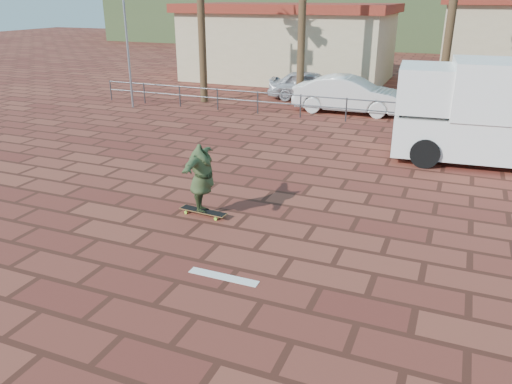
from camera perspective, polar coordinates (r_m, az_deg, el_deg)
ground at (r=10.78m, az=-4.31°, el=-5.86°), size 120.00×120.00×0.00m
paint_stripe at (r=9.57m, az=-3.75°, el=-9.65°), size 1.40×0.22×0.01m
guardrail at (r=21.41m, az=10.31°, el=9.70°), size 24.06×0.06×1.00m
flagpole at (r=24.17m, az=-14.64°, el=20.17°), size 1.30×0.10×8.00m
building_west at (r=32.34m, az=3.79°, el=16.77°), size 12.60×7.60×4.50m
hill_front at (r=58.71m, az=19.17°, el=18.54°), size 70.00×18.00×6.00m
hill_back at (r=69.71m, az=0.20°, el=20.77°), size 35.00×14.00×8.00m
longboard at (r=12.10m, az=-6.06°, el=-2.22°), size 1.24×0.36×0.12m
skateboarder at (r=11.79m, az=-6.22°, el=1.59°), size 0.98×2.12×1.66m
campervan at (r=17.22m, az=26.16°, el=8.34°), size 6.27×3.10×3.15m
car_silver at (r=25.87m, az=6.29°, el=12.02°), size 4.42×2.24×1.44m
car_white at (r=23.14m, az=10.62°, el=10.88°), size 4.94×1.81×1.62m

